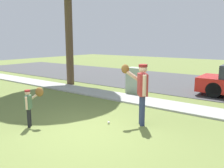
{
  "coord_description": "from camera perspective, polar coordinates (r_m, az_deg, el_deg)",
  "views": [
    {
      "loc": [
        3.89,
        -4.13,
        2.32
      ],
      "look_at": [
        -0.32,
        1.57,
        1.0
      ],
      "focal_mm": 37.01,
      "sensor_mm": 36.0,
      "label": 1
    }
  ],
  "objects": [
    {
      "name": "person_child",
      "position": [
        6.65,
        -19.34,
        -4.13
      ],
      "size": [
        0.37,
        0.57,
        1.07
      ],
      "rotation": [
        0.0,
        0.0,
        0.7
      ],
      "color": "black",
      "rests_on": "ground"
    },
    {
      "name": "sidewalk_strip",
      "position": [
        8.95,
        9.43,
        -4.42
      ],
      "size": [
        36.0,
        1.2,
        0.06
      ],
      "primitive_type": "cube",
      "color": "#A3A39E",
      "rests_on": "ground"
    },
    {
      "name": "ground_plane",
      "position": [
        8.87,
        9.13,
        -4.74
      ],
      "size": [
        48.0,
        48.0,
        0.0
      ],
      "primitive_type": "plane",
      "color": "olive"
    },
    {
      "name": "road_surface",
      "position": [
        13.51,
        19.16,
        0.11
      ],
      "size": [
        36.0,
        6.8,
        0.02
      ],
      "primitive_type": "cube",
      "color": "#424244",
      "rests_on": "ground"
    },
    {
      "name": "utility_cabinet",
      "position": [
        10.44,
        5.88,
        0.89
      ],
      "size": [
        0.75,
        0.55,
        1.16
      ],
      "primitive_type": "cube",
      "color": "#9EB293",
      "rests_on": "ground"
    },
    {
      "name": "baseball",
      "position": [
        6.65,
        -0.82,
        -9.5
      ],
      "size": [
        0.07,
        0.07,
        0.07
      ],
      "primitive_type": "sphere",
      "color": "white",
      "rests_on": "ground"
    },
    {
      "name": "person_adult",
      "position": [
        6.39,
        7.15,
        -0.84
      ],
      "size": [
        0.86,
        0.48,
        1.7
      ],
      "rotation": [
        0.0,
        0.0,
        -2.45
      ],
      "color": "navy",
      "rests_on": "ground"
    }
  ]
}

